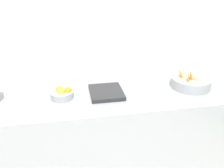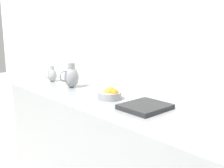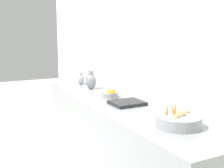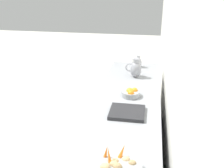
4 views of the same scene
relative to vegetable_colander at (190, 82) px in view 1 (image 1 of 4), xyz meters
name	(u,v)px [view 1 (image 1 of 4)]	position (x,y,z in m)	size (l,w,h in m)	color
tile_wall_left	(138,20)	(-0.44, -0.43, 0.54)	(0.10, 8.40, 3.00)	white
prep_counter	(98,137)	(0.03, -0.93, -0.51)	(0.71, 2.99, 0.91)	gray
vegetable_colander	(190,82)	(0.00, 0.00, 0.00)	(0.38, 0.38, 0.20)	gray
orange_bowl	(62,94)	(0.00, -1.23, -0.01)	(0.21, 0.21, 0.10)	gray
counter_sink_basin	(106,92)	(0.00, -0.83, -0.03)	(0.34, 0.30, 0.04)	#232326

